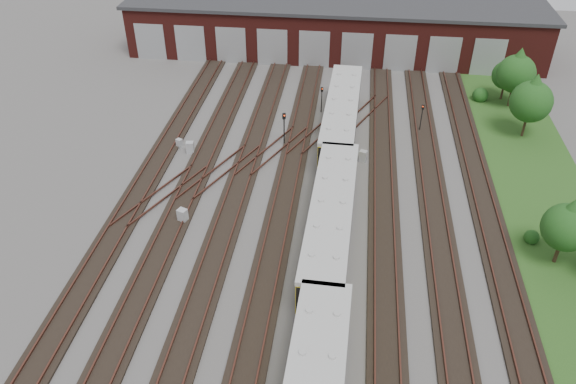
# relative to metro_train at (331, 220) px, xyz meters

# --- Properties ---
(ground) EXTENTS (120.00, 120.00, 0.00)m
(ground) POSITION_rel_metro_train_xyz_m (-2.00, -1.94, -2.06)
(ground) COLOR #464341
(ground) RESTS_ON ground
(track_network) EXTENTS (30.40, 70.00, 0.33)m
(track_network) POSITION_rel_metro_train_xyz_m (-2.17, -1.36, -1.95)
(track_network) COLOR black
(track_network) RESTS_ON ground
(maintenance_shed) EXTENTS (51.00, 12.50, 6.35)m
(maintenance_shed) POSITION_rel_metro_train_xyz_m (-2.01, 38.03, 1.14)
(maintenance_shed) COLOR #4D1713
(maintenance_shed) RESTS_ON ground
(grass_verge) EXTENTS (8.00, 55.00, 0.05)m
(grass_verge) POSITION_rel_metro_train_xyz_m (17.00, 8.06, -2.03)
(grass_verge) COLOR #1F4717
(grass_verge) RESTS_ON ground
(metro_train) EXTENTS (3.35, 48.41, 3.38)m
(metro_train) POSITION_rel_metro_train_xyz_m (0.00, 0.00, 0.00)
(metro_train) COLOR black
(metro_train) RESTS_ON ground
(signal_mast_0) EXTENTS (0.33, 0.32, 3.30)m
(signal_mast_0) POSITION_rel_metro_train_xyz_m (-5.15, 13.48, 0.07)
(signal_mast_0) COLOR black
(signal_mast_0) RESTS_ON ground
(signal_mast_1) EXTENTS (0.30, 0.29, 3.18)m
(signal_mast_1) POSITION_rel_metro_train_xyz_m (-0.20, 15.93, -0.01)
(signal_mast_1) COLOR black
(signal_mast_1) RESTS_ON ground
(signal_mast_2) EXTENTS (0.26, 0.25, 2.79)m
(signal_mast_2) POSITION_rel_metro_train_xyz_m (-2.21, 20.46, -0.27)
(signal_mast_2) COLOR black
(signal_mast_2) RESTS_ON ground
(signal_mast_3) EXTENTS (0.25, 0.24, 2.84)m
(signal_mast_3) POSITION_rel_metro_train_xyz_m (7.61, 17.67, -0.24)
(signal_mast_3) COLOR black
(signal_mast_3) RESTS_ON ground
(relay_cabinet_0) EXTENTS (0.65, 0.60, 0.86)m
(relay_cabinet_0) POSITION_rel_metro_train_xyz_m (-14.73, 11.81, -1.63)
(relay_cabinet_0) COLOR #A3A4A8
(relay_cabinet_0) RESTS_ON ground
(relay_cabinet_1) EXTENTS (0.76, 0.67, 1.13)m
(relay_cabinet_1) POSITION_rel_metro_train_xyz_m (-13.47, 10.97, -1.50)
(relay_cabinet_1) COLOR #A3A4A8
(relay_cabinet_1) RESTS_ON ground
(relay_cabinet_2) EXTENTS (0.84, 0.78, 1.14)m
(relay_cabinet_2) POSITION_rel_metro_train_xyz_m (-11.35, 1.07, -1.49)
(relay_cabinet_2) COLOR #A3A4A8
(relay_cabinet_2) RESTS_ON ground
(relay_cabinet_3) EXTENTS (0.76, 0.69, 1.05)m
(relay_cabinet_3) POSITION_rel_metro_train_xyz_m (2.21, 11.52, -1.53)
(relay_cabinet_3) COLOR #A3A4A8
(relay_cabinet_3) RESTS_ON ground
(relay_cabinet_4) EXTENTS (0.69, 0.63, 0.97)m
(relay_cabinet_4) POSITION_rel_metro_train_xyz_m (0.87, 14.05, -1.57)
(relay_cabinet_4) COLOR #A3A4A8
(relay_cabinet_4) RESTS_ON ground
(tree_0) EXTENTS (3.87, 3.87, 6.41)m
(tree_0) POSITION_rel_metro_train_xyz_m (17.23, 24.29, 2.06)
(tree_0) COLOR #322416
(tree_0) RESTS_ON ground
(tree_1) EXTENTS (2.98, 2.98, 4.95)m
(tree_1) POSITION_rel_metro_train_xyz_m (16.75, 25.84, 1.12)
(tree_1) COLOR #322416
(tree_1) RESTS_ON ground
(tree_2) EXTENTS (3.88, 3.88, 6.42)m
(tree_2) POSITION_rel_metro_train_xyz_m (17.31, 17.93, 2.07)
(tree_2) COLOR #322416
(tree_2) RESTS_ON ground
(tree_3) EXTENTS (3.32, 3.32, 5.50)m
(tree_3) POSITION_rel_metro_train_xyz_m (15.81, -0.12, 1.47)
(tree_3) COLOR #322416
(tree_3) RESTS_ON ground
(bush_0) EXTENTS (1.10, 1.10, 1.10)m
(bush_0) POSITION_rel_metro_train_xyz_m (14.67, 1.98, -1.51)
(bush_0) COLOR #184012
(bush_0) RESTS_ON ground
(bush_1) EXTENTS (1.66, 1.66, 1.66)m
(bush_1) POSITION_rel_metro_train_xyz_m (14.43, 25.34, -1.23)
(bush_1) COLOR #184012
(bush_1) RESTS_ON ground
(bush_2) EXTENTS (1.36, 1.36, 1.36)m
(bush_2) POSITION_rel_metro_train_xyz_m (17.80, 33.06, -1.38)
(bush_2) COLOR #184012
(bush_2) RESTS_ON ground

